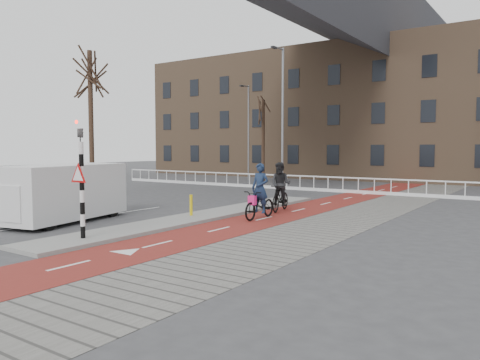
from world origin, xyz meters
The scene contains 15 objects.
ground centered at (0.00, 0.00, 0.00)m, with size 120.00×120.00×0.00m, color #38383A.
bike_lane centered at (1.50, 10.00, 0.01)m, with size 2.50×60.00×0.01m, color maroon.
sidewalk centered at (4.30, 10.00, 0.01)m, with size 3.00×60.00×0.01m, color slate.
curb_island centered at (-0.70, 4.00, 0.06)m, with size 1.80×16.00×0.12m, color gray.
traffic_signal centered at (-0.60, -2.02, 1.99)m, with size 0.80×0.80×3.68m.
bollard centered at (-0.95, 3.42, 0.54)m, with size 0.12×0.12×0.83m, color #DABD0C.
cyclist_near centered at (1.42, 4.82, 0.75)m, with size 0.82×2.18×2.21m.
cyclist_far centered at (1.00, 7.21, 0.91)m, with size 1.05×2.12×2.17m.
van centered at (-4.44, 0.08, 1.15)m, with size 3.05×5.38×2.18m.
railing centered at (-5.00, 17.00, 0.31)m, with size 28.00×0.10×0.99m.
townhouse_row centered at (-3.00, 32.00, 7.81)m, with size 46.00×10.00×15.90m.
tree_left centered at (-10.87, 6.46, 4.13)m, with size 0.28×0.28×8.27m, color black.
tree_mid centered at (-9.02, 22.16, 3.36)m, with size 0.27×0.27×6.73m, color black.
streetlight_near centered at (-1.48, 11.84, 4.12)m, with size 0.12×0.12×8.24m, color slate.
streetlight_left centered at (-9.54, 20.74, 3.89)m, with size 0.12×0.12×7.78m, color slate.
Camera 1 is at (11.10, -10.82, 2.84)m, focal length 35.00 mm.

